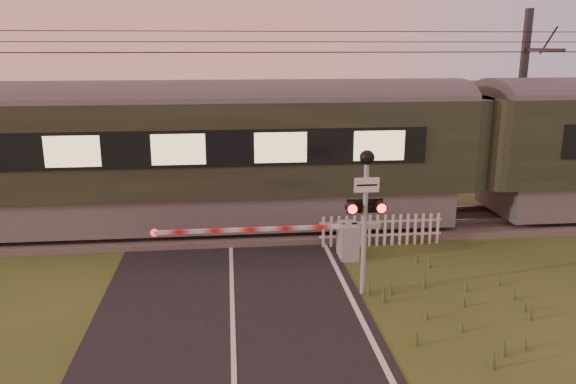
{
  "coord_description": "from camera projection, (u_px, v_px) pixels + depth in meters",
  "views": [
    {
      "loc": [
        0.02,
        -10.58,
        5.72
      ],
      "look_at": [
        1.49,
        3.2,
        2.07
      ],
      "focal_mm": 35.0,
      "sensor_mm": 36.0,
      "label": 1
    }
  ],
  "objects": [
    {
      "name": "crossing_signal",
      "position": [
        366.0,
        197.0,
        12.72
      ],
      "size": [
        0.88,
        0.36,
        3.45
      ],
      "color": "gray",
      "rests_on": "ground"
    },
    {
      "name": "picket_fence",
      "position": [
        381.0,
        230.0,
        16.39
      ],
      "size": [
        3.65,
        0.08,
        0.93
      ],
      "color": "silver",
      "rests_on": "ground"
    },
    {
      "name": "catenary_mast",
      "position": [
        521.0,
        105.0,
        20.18
      ],
      "size": [
        0.22,
        2.46,
        6.94
      ],
      "color": "#2D2D30",
      "rests_on": "ground"
    },
    {
      "name": "ground",
      "position": [
        233.0,
        329.0,
        11.63
      ],
      "size": [
        160.0,
        160.0,
        0.0
      ],
      "primitive_type": "plane",
      "color": "#32491C",
      "rests_on": "ground"
    },
    {
      "name": "overhead_wires",
      "position": [
        225.0,
        44.0,
        16.42
      ],
      "size": [
        120.0,
        0.62,
        0.62
      ],
      "color": "black",
      "rests_on": "ground"
    },
    {
      "name": "road",
      "position": [
        234.0,
        335.0,
        11.41
      ],
      "size": [
        6.0,
        140.0,
        0.03
      ],
      "color": "black",
      "rests_on": "ground"
    },
    {
      "name": "track_bed",
      "position": [
        230.0,
        228.0,
        17.87
      ],
      "size": [
        140.0,
        3.4,
        0.39
      ],
      "color": "#47423D",
      "rests_on": "ground"
    },
    {
      "name": "boom_gate",
      "position": [
        337.0,
        239.0,
        15.4
      ],
      "size": [
        6.21,
        0.76,
        1.01
      ],
      "color": "gray",
      "rests_on": "ground"
    },
    {
      "name": "train",
      "position": [
        471.0,
        149.0,
        18.05
      ],
      "size": [
        46.89,
        3.23,
        4.38
      ],
      "color": "slate",
      "rests_on": "ground"
    }
  ]
}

